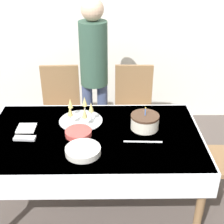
{
  "coord_description": "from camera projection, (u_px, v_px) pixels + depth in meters",
  "views": [
    {
      "loc": [
        0.12,
        -2.12,
        2.1
      ],
      "look_at": [
        0.15,
        0.15,
        0.85
      ],
      "focal_mm": 50.0,
      "sensor_mm": 36.0,
      "label": 1
    }
  ],
  "objects": [
    {
      "name": "birthday_cake",
      "position": [
        145.0,
        122.0,
        2.57
      ],
      "size": [
        0.23,
        0.23,
        0.2
      ],
      "color": "silver",
      "rests_on": "dining_table"
    },
    {
      "name": "dining_table",
      "position": [
        94.0,
        144.0,
        2.56
      ],
      "size": [
        1.74,
        1.02,
        0.73
      ],
      "color": "white",
      "rests_on": "ground_plane"
    },
    {
      "name": "person_standing",
      "position": [
        94.0,
        65.0,
        3.14
      ],
      "size": [
        0.28,
        0.28,
        1.66
      ],
      "color": "#3F4C72",
      "rests_on": "ground_plane"
    },
    {
      "name": "dining_chair_far_right",
      "position": [
        133.0,
        107.0,
        3.34
      ],
      "size": [
        0.43,
        0.43,
        0.97
      ],
      "color": "olive",
      "rests_on": "ground_plane"
    },
    {
      "name": "wall_back",
      "position": [
        98.0,
        14.0,
        3.64
      ],
      "size": [
        8.0,
        0.05,
        2.7
      ],
      "color": "silver",
      "rests_on": "ground_plane"
    },
    {
      "name": "dining_chair_far_left",
      "position": [
        61.0,
        108.0,
        3.33
      ],
      "size": [
        0.43,
        0.43,
        0.97
      ],
      "color": "olive",
      "rests_on": "ground_plane"
    },
    {
      "name": "napkin_pile",
      "position": [
        26.0,
        128.0,
        2.58
      ],
      "size": [
        0.15,
        0.15,
        0.01
      ],
      "color": "white",
      "rests_on": "dining_table"
    },
    {
      "name": "cake_knife",
      "position": [
        143.0,
        142.0,
        2.42
      ],
      "size": [
        0.3,
        0.03,
        0.0
      ],
      "color": "silver",
      "rests_on": "dining_table"
    },
    {
      "name": "fork_pile",
      "position": [
        25.0,
        138.0,
        2.44
      ],
      "size": [
        0.17,
        0.07,
        0.02
      ],
      "color": "silver",
      "rests_on": "dining_table"
    },
    {
      "name": "champagne_tray",
      "position": [
        81.0,
        114.0,
        2.67
      ],
      "size": [
        0.38,
        0.38,
        0.18
      ],
      "color": "silver",
      "rests_on": "dining_table"
    },
    {
      "name": "plate_stack_main",
      "position": [
        83.0,
        151.0,
        2.27
      ],
      "size": [
        0.26,
        0.26,
        0.05
      ],
      "color": "silver",
      "rests_on": "dining_table"
    },
    {
      "name": "ground_plane",
      "position": [
        96.0,
        201.0,
        2.87
      ],
      "size": [
        12.0,
        12.0,
        0.0
      ],
      "primitive_type": "plane",
      "color": "#564C47"
    },
    {
      "name": "plate_stack_dessert",
      "position": [
        78.0,
        133.0,
        2.49
      ],
      "size": [
        0.21,
        0.21,
        0.04
      ],
      "color": "#CC4C47",
      "rests_on": "dining_table"
    }
  ]
}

